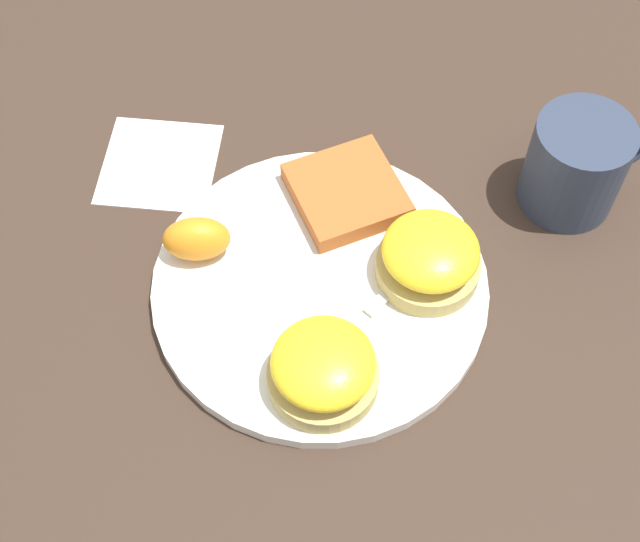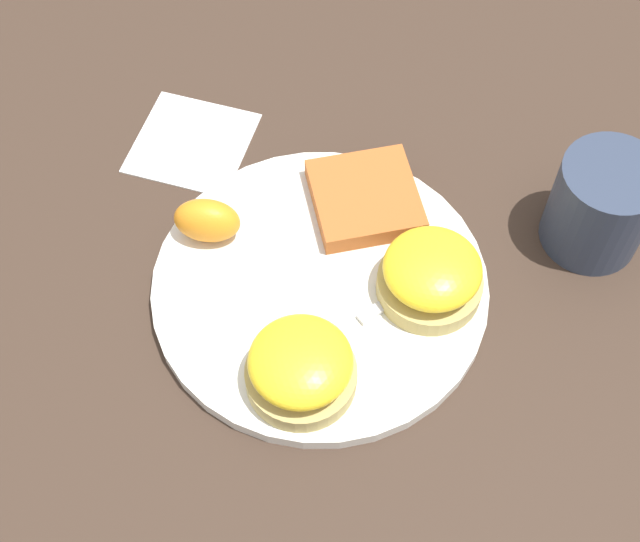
% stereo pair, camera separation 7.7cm
% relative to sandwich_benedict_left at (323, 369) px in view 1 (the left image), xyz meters
% --- Properties ---
extents(ground_plane, '(1.10, 1.10, 0.00)m').
position_rel_sandwich_benedict_left_xyz_m(ground_plane, '(0.03, 0.09, -0.04)').
color(ground_plane, '#38281E').
extents(plate, '(0.30, 0.30, 0.01)m').
position_rel_sandwich_benedict_left_xyz_m(plate, '(0.03, 0.09, -0.03)').
color(plate, silver).
rests_on(plate, ground_plane).
extents(sandwich_benedict_left, '(0.09, 0.09, 0.05)m').
position_rel_sandwich_benedict_left_xyz_m(sandwich_benedict_left, '(0.00, 0.00, 0.00)').
color(sandwich_benedict_left, tan).
rests_on(sandwich_benedict_left, plate).
extents(sandwich_benedict_right, '(0.09, 0.09, 0.05)m').
position_rel_sandwich_benedict_left_xyz_m(sandwich_benedict_right, '(0.12, 0.07, 0.00)').
color(sandwich_benedict_right, tan).
rests_on(sandwich_benedict_right, plate).
extents(hashbrown_patty, '(0.10, 0.10, 0.02)m').
position_rel_sandwich_benedict_left_xyz_m(hashbrown_patty, '(0.08, 0.17, -0.02)').
color(hashbrown_patty, '#AF5926').
rests_on(hashbrown_patty, plate).
extents(orange_wedge, '(0.07, 0.05, 0.04)m').
position_rel_sandwich_benedict_left_xyz_m(orange_wedge, '(-0.07, 0.15, -0.00)').
color(orange_wedge, orange).
rests_on(orange_wedge, plate).
extents(fork, '(0.19, 0.12, 0.00)m').
position_rel_sandwich_benedict_left_xyz_m(fork, '(0.05, 0.05, -0.02)').
color(fork, silver).
rests_on(fork, plate).
extents(cup, '(0.12, 0.09, 0.10)m').
position_rel_sandwich_benedict_left_xyz_m(cup, '(0.28, 0.13, 0.01)').
color(cup, '#2D384C').
rests_on(cup, ground_plane).
extents(napkin, '(0.14, 0.14, 0.00)m').
position_rel_sandwich_benedict_left_xyz_m(napkin, '(-0.08, 0.28, -0.04)').
color(napkin, white).
rests_on(napkin, ground_plane).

